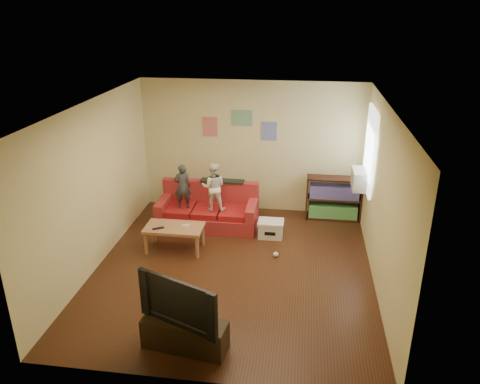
# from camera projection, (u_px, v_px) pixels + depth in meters

# --- Properties ---
(room_shell) EXTENTS (4.52, 5.02, 2.72)m
(room_shell) POSITION_uv_depth(u_px,v_px,m) (233.00, 193.00, 7.21)
(room_shell) COLOR #432312
(room_shell) RESTS_ON ground
(sofa) EXTENTS (1.91, 0.88, 0.84)m
(sofa) POSITION_uv_depth(u_px,v_px,m) (208.00, 211.00, 9.17)
(sofa) COLOR #A9292B
(sofa) RESTS_ON ground
(child_a) EXTENTS (0.37, 0.30, 0.88)m
(child_a) POSITION_uv_depth(u_px,v_px,m) (183.00, 186.00, 8.87)
(child_a) COLOR #2F343A
(child_a) RESTS_ON sofa
(child_b) EXTENTS (0.49, 0.40, 0.93)m
(child_b) POSITION_uv_depth(u_px,v_px,m) (214.00, 187.00, 8.78)
(child_b) COLOR white
(child_b) RESTS_ON sofa
(coffee_table) EXTENTS (1.01, 0.56, 0.46)m
(coffee_table) POSITION_uv_depth(u_px,v_px,m) (174.00, 230.00, 8.17)
(coffee_table) COLOR #B0784E
(coffee_table) RESTS_ON ground
(remote) EXTENTS (0.19, 0.14, 0.02)m
(remote) POSITION_uv_depth(u_px,v_px,m) (158.00, 228.00, 8.07)
(remote) COLOR black
(remote) RESTS_ON coffee_table
(game_controller) EXTENTS (0.14, 0.06, 0.03)m
(game_controller) POSITION_uv_depth(u_px,v_px,m) (186.00, 225.00, 8.16)
(game_controller) COLOR white
(game_controller) RESTS_ON coffee_table
(bookshelf) EXTENTS (1.10, 0.33, 0.88)m
(bookshelf) POSITION_uv_depth(u_px,v_px,m) (334.00, 200.00, 9.39)
(bookshelf) COLOR #35190F
(bookshelf) RESTS_ON ground
(window) EXTENTS (0.04, 1.08, 1.48)m
(window) POSITION_uv_depth(u_px,v_px,m) (370.00, 150.00, 8.33)
(window) COLOR white
(window) RESTS_ON room_shell
(ac_unit) EXTENTS (0.28, 0.55, 0.35)m
(ac_unit) POSITION_uv_depth(u_px,v_px,m) (360.00, 179.00, 8.55)
(ac_unit) COLOR #B7B2A3
(ac_unit) RESTS_ON window
(artwork_left) EXTENTS (0.30, 0.01, 0.40)m
(artwork_left) POSITION_uv_depth(u_px,v_px,m) (210.00, 127.00, 9.45)
(artwork_left) COLOR #D87266
(artwork_left) RESTS_ON room_shell
(artwork_center) EXTENTS (0.42, 0.01, 0.32)m
(artwork_center) POSITION_uv_depth(u_px,v_px,m) (242.00, 118.00, 9.29)
(artwork_center) COLOR #72B27F
(artwork_center) RESTS_ON room_shell
(artwork_right) EXTENTS (0.30, 0.01, 0.38)m
(artwork_right) POSITION_uv_depth(u_px,v_px,m) (269.00, 131.00, 9.31)
(artwork_right) COLOR #727FCC
(artwork_right) RESTS_ON room_shell
(file_box) EXTENTS (0.47, 0.36, 0.32)m
(file_box) POSITION_uv_depth(u_px,v_px,m) (271.00, 229.00, 8.72)
(file_box) COLOR white
(file_box) RESTS_ON ground
(tv_stand) EXTENTS (1.12, 0.51, 0.40)m
(tv_stand) POSITION_uv_depth(u_px,v_px,m) (185.00, 334.00, 5.89)
(tv_stand) COLOR black
(tv_stand) RESTS_ON ground
(television) EXTENTS (1.10, 0.58, 0.65)m
(television) POSITION_uv_depth(u_px,v_px,m) (183.00, 299.00, 5.69)
(television) COLOR black
(television) RESTS_ON tv_stand
(tissue) EXTENTS (0.09, 0.09, 0.09)m
(tissue) POSITION_uv_depth(u_px,v_px,m) (276.00, 255.00, 8.06)
(tissue) COLOR white
(tissue) RESTS_ON ground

